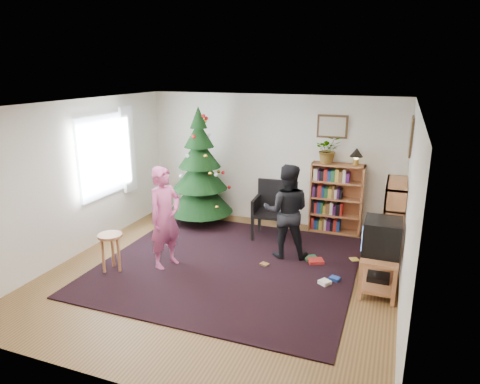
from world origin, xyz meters
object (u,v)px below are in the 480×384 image
(picture_right, at_px, (411,136))
(bookshelf_back, at_px, (336,198))
(crt_tv, at_px, (382,236))
(person_standing, at_px, (165,218))
(stool, at_px, (111,243))
(christmas_tree, at_px, (200,176))
(tv_stand, at_px, (379,268))
(armchair, at_px, (272,207))
(table_lamp, at_px, (356,154))
(bookshelf_right, at_px, (393,222))
(picture_back, at_px, (332,127))
(potted_plant, at_px, (328,149))
(person_by_chair, at_px, (286,212))

(picture_right, height_order, bookshelf_back, picture_right)
(crt_tv, xyz_separation_m, person_standing, (-3.11, -0.39, 0.01))
(crt_tv, xyz_separation_m, stool, (-3.79, -0.85, -0.32))
(christmas_tree, height_order, tv_stand, christmas_tree)
(bookshelf_back, relative_size, stool, 2.17)
(picture_right, height_order, christmas_tree, christmas_tree)
(armchair, xyz_separation_m, table_lamp, (1.36, 0.62, 0.95))
(picture_right, distance_m, table_lamp, 1.13)
(bookshelf_back, bearing_deg, picture_right, -27.06)
(bookshelf_right, relative_size, armchair, 1.26)
(christmas_tree, bearing_deg, person_standing, -80.02)
(person_standing, bearing_deg, stool, 143.01)
(picture_back, height_order, potted_plant, picture_back)
(bookshelf_right, height_order, person_by_chair, person_by_chair)
(tv_stand, bearing_deg, christmas_tree, 156.11)
(person_standing, relative_size, potted_plant, 3.14)
(crt_tv, height_order, person_standing, person_standing)
(christmas_tree, height_order, armchair, christmas_tree)
(picture_back, bearing_deg, person_standing, -129.07)
(picture_right, xyz_separation_m, armchair, (-2.21, -0.03, -1.39))
(bookshelf_back, relative_size, person_standing, 0.82)
(armchair, height_order, potted_plant, potted_plant)
(picture_right, height_order, table_lamp, picture_right)
(tv_stand, distance_m, stool, 3.89)
(bookshelf_back, xyz_separation_m, stool, (-2.90, -2.84, -0.20))
(picture_right, height_order, bookshelf_right, picture_right)
(bookshelf_right, bearing_deg, person_standing, 113.45)
(christmas_tree, bearing_deg, bookshelf_back, 10.28)
(picture_right, distance_m, person_by_chair, 2.25)
(crt_tv, bearing_deg, christmas_tree, 156.10)
(tv_stand, relative_size, crt_tv, 1.61)
(christmas_tree, bearing_deg, picture_back, 14.08)
(tv_stand, xyz_separation_m, stool, (-3.80, -0.85, 0.14))
(picture_back, relative_size, bookshelf_back, 0.42)
(picture_right, relative_size, bookshelf_right, 0.46)
(christmas_tree, distance_m, bookshelf_right, 3.62)
(bookshelf_right, bearing_deg, stool, 115.43)
(person_standing, xyz_separation_m, person_by_chair, (1.63, 0.99, -0.02))
(stool, distance_m, person_standing, 0.88)
(crt_tv, distance_m, person_standing, 3.14)
(christmas_tree, distance_m, tv_stand, 3.83)
(bookshelf_back, bearing_deg, armchair, -149.74)
(potted_plant, bearing_deg, person_standing, -130.20)
(person_standing, height_order, table_lamp, table_lamp)
(crt_tv, distance_m, table_lamp, 2.20)
(armchair, height_order, stool, armchair)
(tv_stand, xyz_separation_m, armchair, (-1.96, 1.38, 0.23))
(tv_stand, distance_m, armchair, 2.40)
(person_standing, bearing_deg, person_by_chair, -39.86)
(picture_back, distance_m, tv_stand, 2.89)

